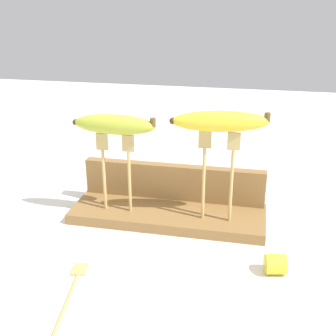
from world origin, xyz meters
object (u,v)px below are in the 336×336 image
at_px(fork_stand_right, 218,169).
at_px(banana_raised_right, 220,121).
at_px(fork_stand_left, 116,166).
at_px(banana_raised_left, 114,124).
at_px(fork_fallen_near, 72,286).
at_px(banana_chunk_near, 276,264).

bearing_deg(fork_stand_right, banana_raised_right, -170.07).
bearing_deg(fork_stand_left, fork_stand_right, -0.00).
height_order(banana_raised_left, fork_fallen_near, banana_raised_left).
relative_size(fork_stand_left, banana_raised_right, 0.89).
relative_size(banana_raised_left, banana_chunk_near, 4.15).
bearing_deg(fork_stand_left, banana_raised_right, -0.00).
bearing_deg(banana_chunk_near, banana_raised_left, 158.12).
bearing_deg(banana_chunk_near, fork_stand_left, 158.12).
distance_m(fork_stand_left, fork_stand_right, 0.22).
distance_m(fork_stand_right, fork_fallen_near, 0.36).
bearing_deg(banana_raised_right, banana_chunk_near, -48.00).
distance_m(fork_stand_right, banana_chunk_near, 0.22).
height_order(fork_stand_left, fork_stand_right, fork_stand_right).
xyz_separation_m(fork_fallen_near, banana_chunk_near, (0.34, 0.12, 0.01)).
height_order(banana_raised_left, banana_raised_right, banana_raised_right).
xyz_separation_m(fork_stand_left, fork_stand_right, (0.22, -0.00, 0.01)).
bearing_deg(fork_fallen_near, banana_raised_right, 49.45).
bearing_deg(banana_raised_right, fork_stand_left, 180.00).
bearing_deg(fork_stand_left, fork_fallen_near, -90.00).
bearing_deg(fork_stand_right, fork_fallen_near, -130.56).
height_order(fork_fallen_near, banana_chunk_near, banana_chunk_near).
bearing_deg(fork_stand_right, banana_raised_left, -180.00).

